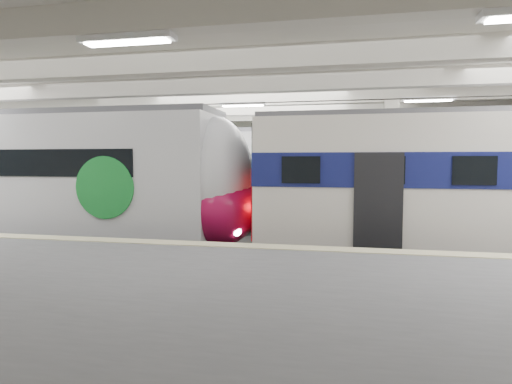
# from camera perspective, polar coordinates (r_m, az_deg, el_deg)

# --- Properties ---
(station_hall) EXTENTS (36.00, 24.00, 5.75)m
(station_hall) POSITION_cam_1_polar(r_m,az_deg,el_deg) (11.24, -6.18, 5.40)
(station_hall) COLOR black
(station_hall) RESTS_ON ground
(modern_emu) EXTENTS (14.25, 2.94, 4.57)m
(modern_emu) POSITION_cam_1_polar(r_m,az_deg,el_deg) (15.36, -24.22, 1.00)
(modern_emu) COLOR silver
(modern_emu) RESTS_ON ground
(older_rer) EXTENTS (13.04, 2.88, 4.32)m
(older_rer) POSITION_cam_1_polar(r_m,az_deg,el_deg) (13.09, 29.58, 0.42)
(older_rer) COLOR silver
(older_rer) RESTS_ON ground
(far_train) EXTENTS (13.63, 3.32, 4.34)m
(far_train) POSITION_cam_1_polar(r_m,az_deg,el_deg) (19.40, -10.67, 1.85)
(far_train) COLOR silver
(far_train) RESTS_ON ground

